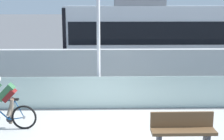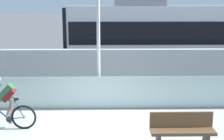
{
  "view_description": "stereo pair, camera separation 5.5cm",
  "coord_description": "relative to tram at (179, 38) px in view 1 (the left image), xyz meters",
  "views": [
    {
      "loc": [
        0.07,
        -8.83,
        3.57
      ],
      "look_at": [
        0.34,
        2.35,
        1.25
      ],
      "focal_mm": 51.71,
      "sensor_mm": 36.0,
      "label": 1
    },
    {
      "loc": [
        0.12,
        -8.83,
        3.57
      ],
      "look_at": [
        0.34,
        2.35,
        1.25
      ],
      "focal_mm": 51.71,
      "sensor_mm": 36.0,
      "label": 2
    }
  ],
  "objects": [
    {
      "name": "concrete_barrier_wall",
      "position": [
        -3.73,
        -3.2,
        -0.99
      ],
      "size": [
        32.0,
        0.36,
        1.81
      ],
      "primitive_type": "cube",
      "color": "silver",
      "rests_on": "ground"
    },
    {
      "name": "tram_rail_far",
      "position": [
        -3.73,
        0.72,
        -1.89
      ],
      "size": [
        32.0,
        0.08,
        0.01
      ],
      "primitive_type": "cube",
      "color": "#595654",
      "rests_on": "ground"
    },
    {
      "name": "tram",
      "position": [
        0.0,
        0.0,
        0.0
      ],
      "size": [
        11.06,
        2.54,
        3.81
      ],
      "color": "silver",
      "rests_on": "ground"
    },
    {
      "name": "tram_rail_near",
      "position": [
        -3.73,
        -0.72,
        -1.89
      ],
      "size": [
        32.0,
        0.08,
        0.01
      ],
      "primitive_type": "cube",
      "color": "#595654",
      "rests_on": "ground"
    },
    {
      "name": "bench",
      "position": [
        -1.7,
        -8.14,
        -1.41
      ],
      "size": [
        1.6,
        0.45,
        0.89
      ],
      "color": "brown",
      "rests_on": "ground"
    },
    {
      "name": "bike_path_deck",
      "position": [
        -3.73,
        -6.85,
        -1.89
      ],
      "size": [
        32.0,
        3.2,
        0.01
      ],
      "primitive_type": "cube",
      "color": "silver",
      "rests_on": "ground"
    },
    {
      "name": "ground_plane",
      "position": [
        -3.73,
        -6.85,
        -1.89
      ],
      "size": [
        200.0,
        200.0,
        0.0
      ],
      "primitive_type": "plane",
      "color": "slate"
    },
    {
      "name": "glass_parapet",
      "position": [
        -3.73,
        -5.0,
        -1.33
      ],
      "size": [
        32.0,
        0.05,
        1.12
      ],
      "primitive_type": "cube",
      "color": "#ADC6C1",
      "rests_on": "ground"
    },
    {
      "name": "lamp_post_antenna",
      "position": [
        -3.85,
        -4.7,
        1.4
      ],
      "size": [
        0.28,
        0.28,
        5.2
      ],
      "color": "gray",
      "rests_on": "ground"
    },
    {
      "name": "cyclist_on_bike",
      "position": [
        -6.48,
        -6.85,
        -1.11
      ],
      "size": [
        1.77,
        0.58,
        1.61
      ],
      "color": "black",
      "rests_on": "ground"
    }
  ]
}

